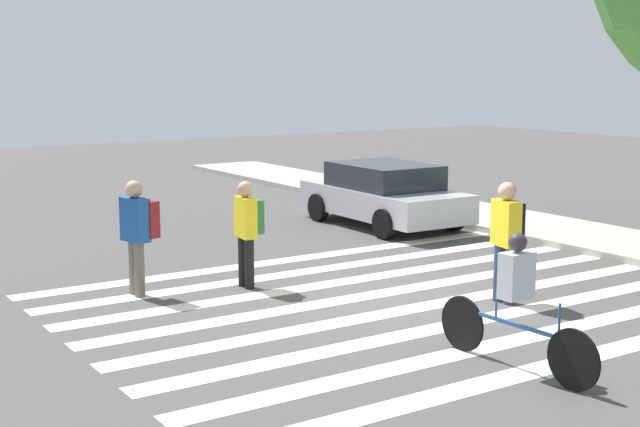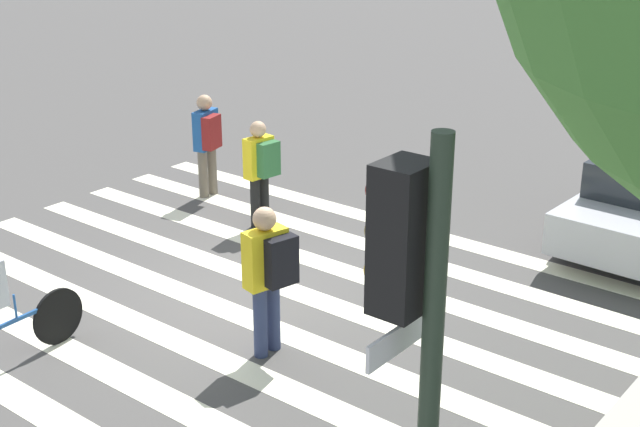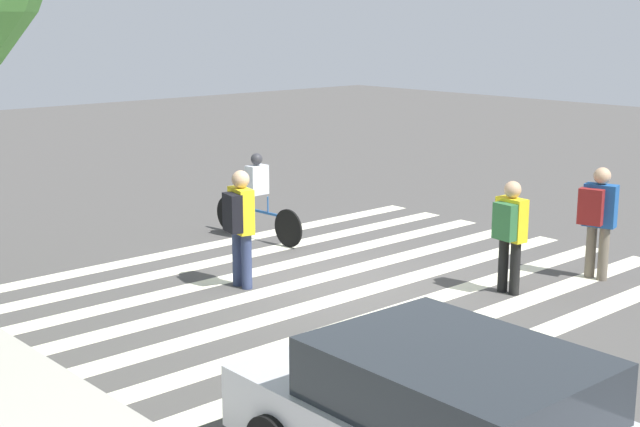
{
  "view_description": "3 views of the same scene",
  "coord_description": "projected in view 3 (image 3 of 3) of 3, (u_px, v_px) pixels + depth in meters",
  "views": [
    {
      "loc": [
        10.42,
        -8.35,
        3.55
      ],
      "look_at": [
        -1.15,
        -0.72,
        1.26
      ],
      "focal_mm": 50.0,
      "sensor_mm": 36.0,
      "label": 1
    },
    {
      "loc": [
        7.89,
        7.58,
        5.38
      ],
      "look_at": [
        -0.93,
        0.54,
        1.04
      ],
      "focal_mm": 50.0,
      "sensor_mm": 36.0,
      "label": 2
    },
    {
      "loc": [
        -9.76,
        9.34,
        4.13
      ],
      "look_at": [
        0.76,
        -0.22,
        0.99
      ],
      "focal_mm": 50.0,
      "sensor_mm": 36.0,
      "label": 3
    }
  ],
  "objects": [
    {
      "name": "pedestrian_adult_yellow_jacket",
      "position": [
        598.0,
        214.0,
        14.15
      ],
      "size": [
        0.54,
        0.5,
        1.82
      ],
      "rotation": [
        0.0,
        0.0,
        3.39
      ],
      "color": "#6B6051",
      "rests_on": "ground_plane"
    },
    {
      "name": "pedestrian_adult_tall_backpack",
      "position": [
        240.0,
        220.0,
        13.69
      ],
      "size": [
        0.55,
        0.5,
        1.85
      ],
      "rotation": [
        0.0,
        0.0,
        2.91
      ],
      "color": "navy",
      "rests_on": "ground_plane"
    },
    {
      "name": "ground_plane",
      "position": [
        342.0,
        284.0,
        14.08
      ],
      "size": [
        60.0,
        60.0,
        0.0
      ],
      "primitive_type": "plane",
      "color": "#4C4947"
    },
    {
      "name": "car_parked_silver_sedan",
      "position": [
        454.0,
        425.0,
        7.6
      ],
      "size": [
        4.26,
        2.15,
        1.41
      ],
      "rotation": [
        0.0,
        0.0,
        -0.03
      ],
      "color": "#B7B7BC",
      "rests_on": "ground_plane"
    },
    {
      "name": "pedestrian_child_with_backpack",
      "position": [
        510.0,
        229.0,
        13.4
      ],
      "size": [
        0.5,
        0.43,
        1.74
      ],
      "rotation": [
        0.0,
        0.0,
        3.03
      ],
      "color": "black",
      "rests_on": "ground_plane"
    },
    {
      "name": "crosswalk_stripes",
      "position": [
        342.0,
        284.0,
        14.08
      ],
      "size": [
        7.22,
        10.0,
        0.01
      ],
      "color": "#F2EDCC",
      "rests_on": "ground_plane"
    },
    {
      "name": "cyclist_mid_street",
      "position": [
        257.0,
        194.0,
        16.78
      ],
      "size": [
        2.43,
        0.41,
        1.65
      ],
      "rotation": [
        0.0,
        0.0,
        0.04
      ],
      "color": "black",
      "rests_on": "ground_plane"
    }
  ]
}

